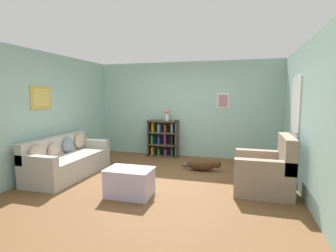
{
  "coord_description": "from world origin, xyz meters",
  "views": [
    {
      "loc": [
        1.51,
        -4.87,
        1.69
      ],
      "look_at": [
        0.0,
        0.4,
        1.05
      ],
      "focal_mm": 28.0,
      "sensor_mm": 36.0,
      "label": 1
    }
  ],
  "objects": [
    {
      "name": "wall_left",
      "position": [
        -2.55,
        -0.0,
        1.3
      ],
      "size": [
        0.13,
        5.0,
        2.6
      ],
      "color": "#93BCB2",
      "rests_on": "ground_plane"
    },
    {
      "name": "ground_plane",
      "position": [
        0.0,
        0.0,
        0.0
      ],
      "size": [
        14.0,
        14.0,
        0.0
      ],
      "primitive_type": "plane",
      "color": "brown"
    },
    {
      "name": "vase",
      "position": [
        -0.49,
        2.0,
        1.18
      ],
      "size": [
        0.13,
        0.13,
        0.31
      ],
      "color": "silver",
      "rests_on": "bookshelf"
    },
    {
      "name": "dog",
      "position": [
        0.67,
        0.88,
        0.14
      ],
      "size": [
        0.92,
        0.25,
        0.28
      ],
      "color": "#472D19",
      "rests_on": "ground_plane"
    },
    {
      "name": "bookshelf",
      "position": [
        -0.6,
        2.02,
        0.5
      ],
      "size": [
        0.83,
        0.35,
        1.0
      ],
      "color": "#42382D",
      "rests_on": "ground_plane"
    },
    {
      "name": "wall_right",
      "position": [
        2.55,
        0.02,
        1.29
      ],
      "size": [
        0.16,
        5.0,
        2.6
      ],
      "color": "#93BCB2",
      "rests_on": "ground_plane"
    },
    {
      "name": "wall_back",
      "position": [
        0.0,
        2.25,
        1.3
      ],
      "size": [
        5.6,
        0.13,
        2.6
      ],
      "color": "#93BCB2",
      "rests_on": "ground_plane"
    },
    {
      "name": "couch",
      "position": [
        -2.03,
        -0.25,
        0.32
      ],
      "size": [
        0.82,
        1.97,
        0.82
      ],
      "color": "#ADA89E",
      "rests_on": "ground_plane"
    },
    {
      "name": "coffee_table",
      "position": [
        -0.29,
        -0.95,
        0.25
      ],
      "size": [
        0.77,
        0.52,
        0.47
      ],
      "color": "#BCB2D1",
      "rests_on": "ground_plane"
    },
    {
      "name": "recliner_chair",
      "position": [
        1.94,
        -0.1,
        0.35
      ],
      "size": [
        0.94,
        0.98,
        1.01
      ],
      "color": "gray",
      "rests_on": "ground_plane"
    }
  ]
}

